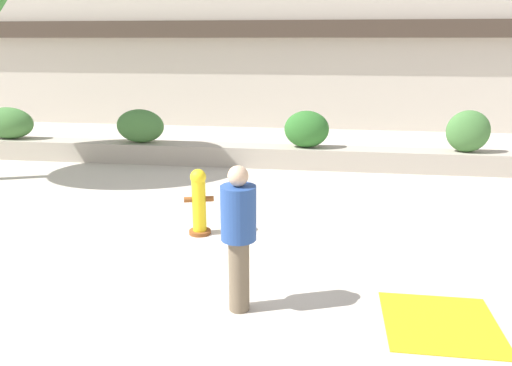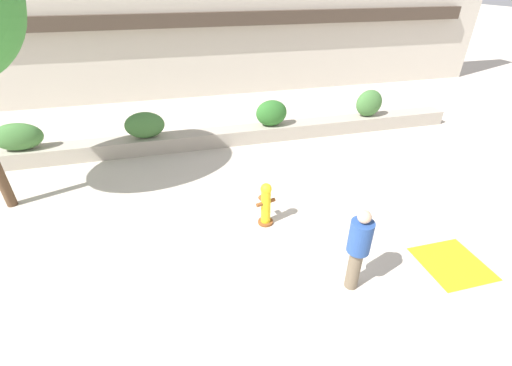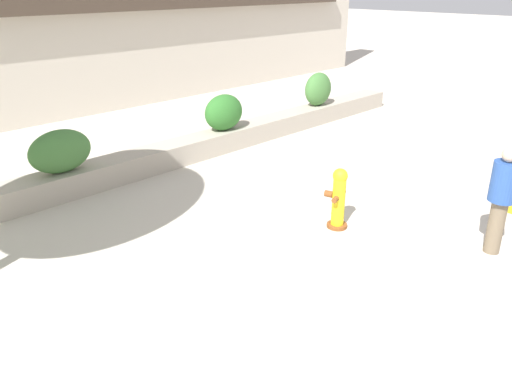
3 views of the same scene
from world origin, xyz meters
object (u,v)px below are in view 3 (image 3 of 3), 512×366
Objects in this scene: hedge_bush_1 at (60,151)px; hedge_bush_2 at (224,112)px; fire_hydrant at (338,198)px; pedestrian at (502,194)px; hedge_bush_3 at (318,89)px.

hedge_bush_1 is 1.14× the size of hedge_bush_2.
fire_hydrant is 2.50m from pedestrian.
hedge_bush_1 is at bearing 120.23° from fire_hydrant.
hedge_bush_3 is at bearing 41.53° from fire_hydrant.
hedge_bush_3 is at bearing 0.00° from hedge_bush_1.
pedestrian reaches higher than fire_hydrant.
fire_hydrant is 0.62× the size of pedestrian.
hedge_bush_3 is 0.57× the size of pedestrian.
fire_hydrant is (-1.50, -4.62, -0.39)m from hedge_bush_2.
fire_hydrant is at bearing -107.97° from hedge_bush_2.
hedge_bush_1 is at bearing 118.58° from pedestrian.
hedge_bush_2 reaches higher than hedge_bush_1.
hedge_bush_3 is (3.72, 0.00, 0.04)m from hedge_bush_2.
hedge_bush_2 is at bearing 0.00° from hedge_bush_1.
fire_hydrant is at bearing -138.47° from hedge_bush_3.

